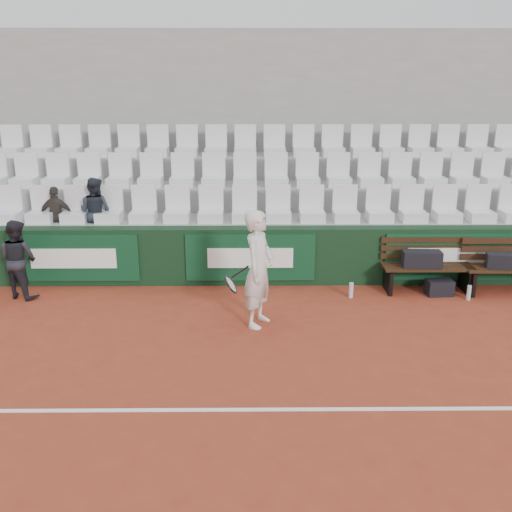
{
  "coord_description": "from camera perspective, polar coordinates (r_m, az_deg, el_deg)",
  "views": [
    {
      "loc": [
        -0.18,
        -5.41,
        3.47
      ],
      "look_at": [
        -0.12,
        2.4,
        1.0
      ],
      "focal_mm": 40.0,
      "sensor_mm": 36.0,
      "label": 1
    }
  ],
  "objects": [
    {
      "name": "bench_right",
      "position": [
        10.41,
        23.88,
        -2.17
      ],
      "size": [
        1.5,
        0.56,
        0.45
      ],
      "primitive_type": "cube",
      "color": "#321B0F",
      "rests_on": "ground"
    },
    {
      "name": "court_baseline",
      "position": [
        6.43,
        1.26,
        -15.1
      ],
      "size": [
        18.0,
        0.06,
        0.01
      ],
      "primitive_type": "cube",
      "color": "white",
      "rests_on": "ground"
    },
    {
      "name": "seat_row_mid",
      "position": [
        10.94,
        0.47,
        8.6
      ],
      "size": [
        11.9,
        0.44,
        0.63
      ],
      "primitive_type": "cube",
      "color": "silver",
      "rests_on": "grandstand_tier_mid"
    },
    {
      "name": "tennis_player",
      "position": [
        8.1,
        0.26,
        -1.31
      ],
      "size": [
        0.8,
        0.73,
        1.71
      ],
      "color": "silver",
      "rests_on": "ground"
    },
    {
      "name": "sports_bag_right",
      "position": [
        10.21,
        23.46,
        -0.45
      ],
      "size": [
        0.55,
        0.34,
        0.24
      ],
      "primitive_type": "cube",
      "rotation": [
        0.0,
        0.0,
        -0.2
      ],
      "color": "black",
      "rests_on": "bench_right"
    },
    {
      "name": "ball_kid",
      "position": [
        9.96,
        -22.68,
        -0.29
      ],
      "size": [
        0.78,
        0.71,
        1.3
      ],
      "primitive_type": "imported",
      "rotation": [
        0.0,
        0.0,
        2.72
      ],
      "color": "black",
      "rests_on": "ground"
    },
    {
      "name": "water_bottle_far",
      "position": [
        9.86,
        20.51,
        -3.46
      ],
      "size": [
        0.07,
        0.07,
        0.25
      ],
      "primitive_type": "cylinder",
      "color": "#AEBEC6",
      "rests_on": "ground"
    },
    {
      "name": "back_barrier",
      "position": [
        9.86,
        0.99,
        0.03
      ],
      "size": [
        18.0,
        0.34,
        1.0
      ],
      "color": "black",
      "rests_on": "ground"
    },
    {
      "name": "ground",
      "position": [
        6.43,
        1.26,
        -15.13
      ],
      "size": [
        80.0,
        80.0,
        0.0
      ],
      "primitive_type": "plane",
      "color": "maroon",
      "rests_on": "ground"
    },
    {
      "name": "seat_row_back",
      "position": [
        11.82,
        0.4,
        11.47
      ],
      "size": [
        11.9,
        0.44,
        0.63
      ],
      "primitive_type": "cube",
      "color": "silver",
      "rests_on": "grandstand_tier_back"
    },
    {
      "name": "spectator_c",
      "position": [
        10.45,
        -15.95,
        6.67
      ],
      "size": [
        0.72,
        0.63,
        1.23
      ],
      "primitive_type": "imported",
      "rotation": [
        0.0,
        0.0,
        2.82
      ],
      "color": "#1F242E",
      "rests_on": "grandstand_tier_front"
    },
    {
      "name": "grandstand_tier_mid",
      "position": [
        11.32,
        0.44,
        3.53
      ],
      "size": [
        18.0,
        0.95,
        1.45
      ],
      "primitive_type": "cube",
      "color": "gray",
      "rests_on": "ground"
    },
    {
      "name": "spectator_b",
      "position": [
        10.67,
        -19.52,
        6.11
      ],
      "size": [
        0.63,
        0.26,
        1.07
      ],
      "primitive_type": "imported",
      "rotation": [
        0.0,
        0.0,
        3.15
      ],
      "color": "#312B27",
      "rests_on": "grandstand_tier_front"
    },
    {
      "name": "grandstand_tier_back",
      "position": [
        12.2,
        0.37,
        5.64
      ],
      "size": [
        18.0,
        0.95,
        1.9
      ],
      "primitive_type": "cube",
      "color": "gray",
      "rests_on": "ground"
    },
    {
      "name": "sports_bag_ground",
      "position": [
        9.92,
        17.86,
        -3.0
      ],
      "size": [
        0.45,
        0.3,
        0.26
      ],
      "primitive_type": "cube",
      "rotation": [
        0.0,
        0.0,
        0.09
      ],
      "color": "black",
      "rests_on": "ground"
    },
    {
      "name": "bench_left",
      "position": [
        9.99,
        16.69,
        -2.16
      ],
      "size": [
        1.5,
        0.56,
        0.45
      ],
      "primitive_type": "cube",
      "color": "black",
      "rests_on": "ground"
    },
    {
      "name": "grandstand_rear_wall",
      "position": [
        12.62,
        0.34,
        11.79
      ],
      "size": [
        18.0,
        0.3,
        4.4
      ],
      "primitive_type": "cube",
      "color": "gray",
      "rests_on": "ground"
    },
    {
      "name": "water_bottle_near",
      "position": [
        9.46,
        9.49,
        -3.4
      ],
      "size": [
        0.07,
        0.07,
        0.26
      ],
      "primitive_type": "cylinder",
      "color": "silver",
      "rests_on": "ground"
    },
    {
      "name": "grandstand_tier_front",
      "position": [
        10.46,
        0.52,
        1.07
      ],
      "size": [
        18.0,
        0.95,
        1.0
      ],
      "primitive_type": "cube",
      "color": "gray",
      "rests_on": "ground"
    },
    {
      "name": "sports_bag_left",
      "position": [
        9.81,
        16.24,
        -0.28
      ],
      "size": [
        0.64,
        0.3,
        0.27
      ],
      "primitive_type": "cube",
      "rotation": [
        0.0,
        0.0,
        -0.05
      ],
      "color": "black",
      "rests_on": "bench_left"
    },
    {
      "name": "seat_row_front",
      "position": [
        10.09,
        0.55,
        5.23
      ],
      "size": [
        11.9,
        0.44,
        0.63
      ],
      "primitive_type": "cube",
      "color": "silver",
      "rests_on": "grandstand_tier_front"
    }
  ]
}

